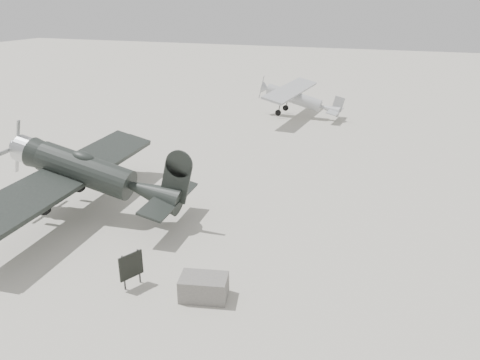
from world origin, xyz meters
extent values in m
plane|color=#AAA597|center=(0.00, 0.00, 0.00)|extent=(160.00, 160.00, 0.00)
cylinder|color=black|center=(-4.91, -0.40, 2.14)|extent=(4.49, 1.73, 1.40)
cone|color=black|center=(-1.63, -0.15, 2.19)|extent=(2.69, 1.49, 1.30)
cylinder|color=#B8BABD|center=(-7.95, -0.63, 2.14)|extent=(0.99, 1.30, 1.24)
cone|color=#B8BABD|center=(-8.54, -0.68, 2.14)|extent=(0.39, 0.58, 0.56)
cube|color=#B8BABD|center=(-8.47, -0.67, 2.14)|extent=(0.07, 0.18, 2.60)
ellipsoid|color=black|center=(-5.11, -0.42, 2.76)|extent=(1.15, 0.76, 0.46)
cube|color=black|center=(-5.61, -0.45, 1.79)|extent=(3.00, 12.10, 0.22)
cube|color=black|center=(-0.83, -0.09, 2.24)|extent=(1.41, 4.26, 0.10)
cube|color=black|center=(-0.68, -0.08, 3.09)|extent=(1.20, 0.19, 1.80)
cylinder|color=black|center=(-5.90, -1.83, 0.42)|extent=(0.69, 0.21, 0.68)
cylinder|color=black|center=(-6.11, 0.86, 0.42)|extent=(0.69, 0.21, 0.68)
cylinder|color=#333333|center=(-5.90, -1.83, 1.09)|extent=(0.12, 0.12, 1.40)
cylinder|color=#333333|center=(-6.11, 0.86, 1.09)|extent=(0.12, 0.12, 1.40)
cylinder|color=black|center=(-0.58, -0.07, 1.76)|extent=(0.23, 0.10, 0.22)
cylinder|color=#9DA0A2|center=(-0.71, 21.56, 1.62)|extent=(4.75, 1.29, 0.99)
cone|color=#9DA0A2|center=(2.45, 21.36, 1.62)|extent=(1.68, 1.00, 0.90)
cone|color=#9DA0A2|center=(-3.32, 21.72, 1.62)|extent=(0.60, 0.97, 0.94)
cube|color=#9DA0A2|center=(-3.69, 21.75, 1.62)|extent=(0.05, 0.13, 1.99)
cube|color=#9DA0A2|center=(-1.07, 21.58, 2.19)|extent=(2.34, 10.03, 0.16)
cube|color=#9DA0A2|center=(2.90, 21.33, 1.67)|extent=(1.01, 3.12, 0.07)
cube|color=#9DA0A2|center=(2.99, 21.33, 2.26)|extent=(0.82, 0.12, 1.18)
cylinder|color=black|center=(-1.49, 20.61, 0.25)|extent=(0.51, 0.16, 0.51)
cylinder|color=black|center=(-1.37, 22.60, 0.25)|extent=(0.51, 0.16, 0.51)
cylinder|color=#333333|center=(-1.49, 20.61, 0.77)|extent=(0.09, 0.09, 1.08)
cylinder|color=#333333|center=(-1.37, 22.60, 0.77)|extent=(0.09, 0.09, 1.08)
cylinder|color=black|center=(3.08, 21.32, 1.35)|extent=(0.17, 0.07, 0.16)
cube|color=#615E5A|center=(2.67, -4.50, 0.39)|extent=(1.76, 1.31, 0.79)
cylinder|color=#333333|center=(-0.08, -5.03, 0.67)|extent=(0.08, 0.08, 1.33)
cylinder|color=#333333|center=(0.17, -4.47, 0.67)|extent=(0.08, 0.08, 1.33)
cube|color=black|center=(0.04, -4.75, 0.82)|extent=(0.44, 0.86, 0.92)
cube|color=#EBE5C1|center=(0.01, -4.73, 0.87)|extent=(0.31, 0.65, 0.18)
camera|label=1|loc=(8.34, -16.55, 9.45)|focal=35.00mm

